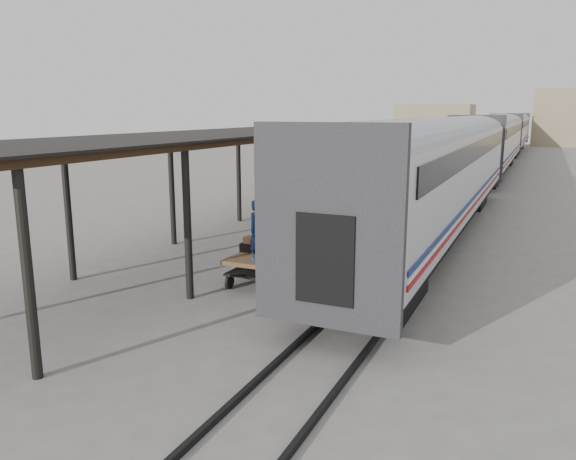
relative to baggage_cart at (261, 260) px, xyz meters
The scene contains 10 objects.
ground 0.72m from the baggage_cart, 15.13° to the right, with size 160.00×160.00×0.00m, color slate.
train 33.96m from the baggage_cart, 84.09° to the left, with size 3.45×76.01×4.01m.
canopy 24.35m from the baggage_cart, 97.39° to the left, with size 4.90×64.30×4.15m.
rails 34.10m from the baggage_cart, 84.11° to the left, with size 1.54×150.00×0.12m.
building_left 82.53m from the baggage_cart, 96.75° to the left, with size 12.00×8.00×6.00m, color tan.
baggage_cart is the anchor object (origin of this frame).
suitcase_stack 0.59m from the baggage_cart, 111.77° to the left, with size 1.21×1.08×0.59m.
luggage_tug 16.57m from the baggage_cart, 97.04° to the left, with size 1.47×1.82×1.40m.
porter 1.25m from the baggage_cart, 68.96° to the right, with size 0.60×0.40×1.65m, color navy.
pedestrian 16.92m from the baggage_cart, 99.63° to the left, with size 1.04×0.44×1.78m, color black.
Camera 1 is at (6.89, -13.87, 4.86)m, focal length 35.00 mm.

